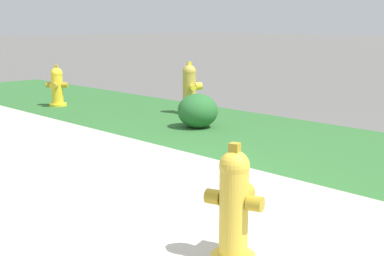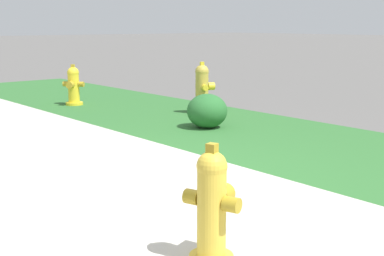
{
  "view_description": "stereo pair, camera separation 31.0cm",
  "coord_description": "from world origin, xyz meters",
  "px_view_note": "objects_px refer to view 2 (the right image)",
  "views": [
    {
      "loc": [
        3.5,
        -2.58,
        1.39
      ],
      "look_at": [
        -0.16,
        0.9,
        0.4
      ],
      "focal_mm": 50.0,
      "sensor_mm": 36.0,
      "label": 1
    },
    {
      "loc": [
        3.71,
        -2.35,
        1.39
      ],
      "look_at": [
        -0.16,
        0.9,
        0.4
      ],
      "focal_mm": 50.0,
      "sensor_mm": 36.0,
      "label": 2
    }
  ],
  "objects_px": {
    "shrub_bush_far_verge": "(207,111)",
    "fire_hydrant_far_end": "(212,206)",
    "fire_hydrant_across_street": "(73,86)",
    "fire_hydrant_mid_block": "(202,89)"
  },
  "relations": [
    {
      "from": "fire_hydrant_across_street",
      "to": "shrub_bush_far_verge",
      "type": "distance_m",
      "value": 3.07
    },
    {
      "from": "fire_hydrant_far_end",
      "to": "shrub_bush_far_verge",
      "type": "distance_m",
      "value": 4.16
    },
    {
      "from": "fire_hydrant_mid_block",
      "to": "shrub_bush_far_verge",
      "type": "height_order",
      "value": "fire_hydrant_mid_block"
    },
    {
      "from": "shrub_bush_far_verge",
      "to": "fire_hydrant_far_end",
      "type": "bearing_deg",
      "value": -41.24
    },
    {
      "from": "fire_hydrant_far_end",
      "to": "shrub_bush_far_verge",
      "type": "height_order",
      "value": "fire_hydrant_far_end"
    },
    {
      "from": "fire_hydrant_far_end",
      "to": "fire_hydrant_mid_block",
      "type": "height_order",
      "value": "fire_hydrant_mid_block"
    },
    {
      "from": "fire_hydrant_far_end",
      "to": "fire_hydrant_mid_block",
      "type": "bearing_deg",
      "value": 121.16
    },
    {
      "from": "fire_hydrant_across_street",
      "to": "fire_hydrant_far_end",
      "type": "bearing_deg",
      "value": 119.74
    },
    {
      "from": "fire_hydrant_across_street",
      "to": "fire_hydrant_mid_block",
      "type": "bearing_deg",
      "value": 167.89
    },
    {
      "from": "fire_hydrant_far_end",
      "to": "shrub_bush_far_verge",
      "type": "xyz_separation_m",
      "value": [
        -3.13,
        2.74,
        -0.11
      ]
    }
  ]
}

